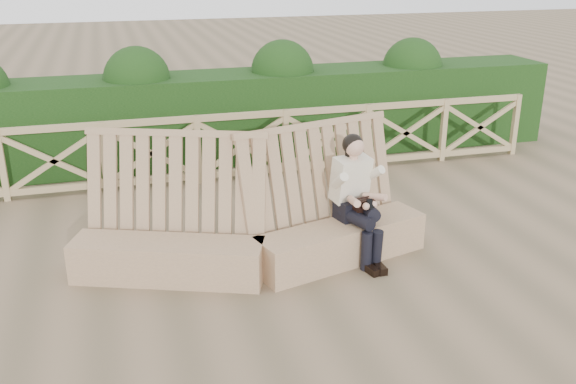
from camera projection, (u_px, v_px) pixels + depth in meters
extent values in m
plane|color=brown|center=(308.00, 277.00, 7.29)|extent=(60.00, 60.00, 0.00)
cube|color=#907052|center=(168.00, 260.00, 7.19)|extent=(2.17, 1.24, 0.46)
cube|color=#907052|center=(171.00, 203.00, 7.24)|extent=(2.15, 1.19, 1.57)
cube|color=#907052|center=(341.00, 242.00, 7.61)|extent=(2.19, 1.05, 0.46)
cube|color=#907052|center=(329.00, 190.00, 7.63)|extent=(2.18, 1.00, 1.57)
cube|color=black|center=(352.00, 209.00, 7.69)|extent=(0.44, 0.36, 0.24)
cube|color=beige|center=(351.00, 179.00, 7.60)|extent=(0.49, 0.40, 0.56)
sphere|color=tan|center=(355.00, 147.00, 7.42)|extent=(0.27, 0.27, 0.23)
sphere|color=black|center=(353.00, 144.00, 7.44)|extent=(0.30, 0.30, 0.25)
cylinder|color=black|center=(356.00, 218.00, 7.47)|extent=(0.27, 0.52, 0.16)
cylinder|color=black|center=(368.00, 209.00, 7.54)|extent=(0.27, 0.52, 0.18)
cylinder|color=black|center=(366.00, 251.00, 7.38)|extent=(0.16, 0.16, 0.46)
cylinder|color=black|center=(377.00, 250.00, 7.43)|extent=(0.16, 0.16, 0.46)
cube|color=black|center=(371.00, 269.00, 7.37)|extent=(0.15, 0.27, 0.09)
cube|color=black|center=(379.00, 268.00, 7.40)|extent=(0.15, 0.27, 0.09)
cube|color=black|center=(363.00, 205.00, 7.50)|extent=(0.27, 0.19, 0.16)
cube|color=black|center=(371.00, 205.00, 7.33)|extent=(0.10, 0.11, 0.13)
cube|color=#9B865A|center=(241.00, 116.00, 10.07)|extent=(10.10, 0.07, 0.10)
cube|color=#9B865A|center=(243.00, 172.00, 10.40)|extent=(10.10, 0.07, 0.10)
cube|color=black|center=(228.00, 117.00, 11.26)|extent=(12.00, 1.20, 1.50)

